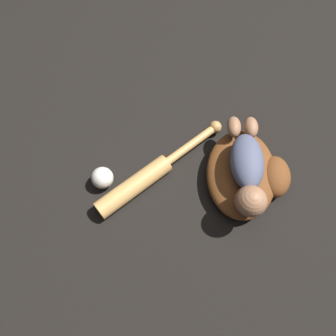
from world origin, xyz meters
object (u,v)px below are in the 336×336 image
Objects in this scene: baseball at (102,178)px; baby_figure at (247,168)px; baseball_glove at (247,174)px; baseball_bat at (148,176)px.

baby_figure is at bearing 110.99° from baseball.
baseball_glove is at bearing 159.06° from baby_figure.
baby_figure is 0.32m from baseball_bat.
baby_figure reaches higher than baseball_bat.
baseball_bat is (0.12, -0.30, -0.01)m from baseball_glove.
baseball_bat is at bearing 115.42° from baseball.
baseball_glove is 0.79× the size of baseball_bat.
baseball is at bearing -64.58° from baseball_bat.
baseball_bat is 0.15m from baseball.
baseball_glove is 0.47m from baseball.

